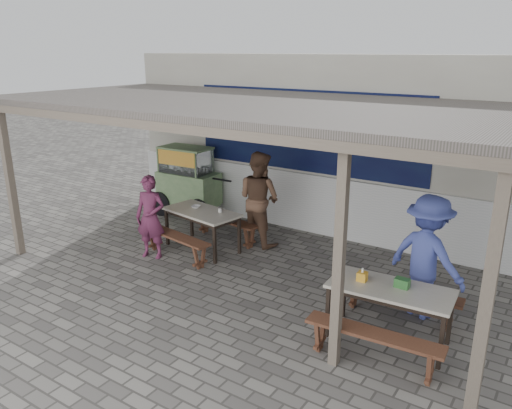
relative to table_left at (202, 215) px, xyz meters
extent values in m
plane|color=slate|center=(1.23, -1.01, -0.67)|extent=(60.00, 60.00, 0.00)
cube|color=beige|center=(1.23, 2.59, 1.08)|extent=(9.00, 1.20, 3.50)
cube|color=white|center=(1.23, 1.96, -0.07)|extent=(9.00, 0.10, 1.20)
cube|color=#0E1D42|center=(1.03, 1.97, 1.38)|extent=(5.00, 0.03, 1.60)
cube|color=#615853|center=(1.23, -0.01, 2.08)|extent=(9.00, 4.20, 0.12)
cube|color=#6F6254|center=(1.23, -2.06, 1.98)|extent=(9.00, 0.12, 0.12)
cube|color=#6F6254|center=(-2.67, -2.01, 0.68)|extent=(0.12, 0.12, 2.70)
cube|color=#6F6254|center=(5.13, -2.01, 0.68)|extent=(0.12, 0.12, 2.70)
cube|color=#6F6254|center=(3.58, -1.91, 0.68)|extent=(0.11, 0.11, 2.70)
cube|color=beige|center=(0.00, 0.00, 0.06)|extent=(1.55, 0.95, 0.04)
cube|color=black|center=(0.00, 0.00, 0.00)|extent=(1.43, 0.83, 0.06)
cube|color=black|center=(-0.71, -0.20, -0.32)|extent=(0.05, 0.05, 0.71)
cube|color=black|center=(0.61, -0.41, -0.32)|extent=(0.05, 0.05, 0.71)
cube|color=black|center=(-0.61, 0.41, -0.32)|extent=(0.05, 0.05, 0.71)
cube|color=black|center=(0.71, 0.20, -0.32)|extent=(0.05, 0.05, 0.71)
cube|color=brown|center=(-0.10, -0.61, -0.24)|extent=(1.58, 0.52, 0.04)
cube|color=brown|center=(-0.72, -0.51, -0.47)|extent=(0.09, 0.28, 0.41)
cube|color=brown|center=(0.52, -0.71, -0.47)|extent=(0.09, 0.28, 0.41)
cube|color=brown|center=(0.10, 0.61, -0.24)|extent=(1.58, 0.52, 0.04)
cube|color=brown|center=(-0.52, 0.71, -0.47)|extent=(0.09, 0.28, 0.41)
cube|color=brown|center=(0.72, 0.51, -0.47)|extent=(0.09, 0.28, 0.41)
cube|color=beige|center=(3.94, -1.08, 0.06)|extent=(1.56, 0.80, 0.04)
cube|color=black|center=(3.94, -1.08, 0.00)|extent=(1.46, 0.70, 0.06)
cube|color=black|center=(3.26, -1.42, -0.32)|extent=(0.05, 0.05, 0.71)
cube|color=black|center=(4.65, -1.33, -0.32)|extent=(0.05, 0.05, 0.71)
cube|color=black|center=(3.22, -0.84, -0.32)|extent=(0.05, 0.05, 0.71)
cube|color=black|center=(4.61, -0.74, -0.32)|extent=(0.05, 0.05, 0.71)
cube|color=brown|center=(3.98, -1.72, -0.24)|extent=(1.64, 0.38, 0.04)
cube|color=brown|center=(3.32, -1.76, -0.47)|extent=(0.07, 0.28, 0.41)
cube|color=brown|center=(4.64, -1.67, -0.47)|extent=(0.07, 0.28, 0.41)
cube|color=brown|center=(3.89, -0.45, -0.24)|extent=(1.64, 0.38, 0.04)
cube|color=brown|center=(3.23, -0.49, -0.47)|extent=(0.07, 0.28, 0.41)
cube|color=brown|center=(4.55, -0.41, -0.47)|extent=(0.07, 0.28, 0.41)
cube|color=#83A56E|center=(-1.52, 1.39, -0.03)|extent=(1.37, 0.75, 0.69)
cube|color=#83A56E|center=(-1.52, 1.39, -0.40)|extent=(1.32, 0.71, 0.05)
cylinder|color=black|center=(-2.05, 0.99, -0.40)|extent=(0.56, 0.07, 0.55)
cylinder|color=black|center=(-0.96, 1.04, -0.40)|extent=(0.56, 0.07, 0.55)
cube|color=silver|center=(-1.57, 1.39, 0.59)|extent=(1.12, 0.64, 0.54)
cube|color=#83A56E|center=(-1.57, 1.39, 0.86)|extent=(1.16, 0.68, 0.04)
cube|color=#E86336|center=(-1.56, 1.07, 0.68)|extent=(0.99, 0.06, 0.32)
cylinder|color=black|center=(-0.73, 1.42, 0.27)|extent=(0.69, 0.07, 0.04)
imported|color=#622544|center=(-0.53, -0.78, 0.08)|extent=(0.63, 0.51, 1.50)
imported|color=brown|center=(0.72, 0.83, 0.23)|extent=(0.97, 0.81, 1.80)
imported|color=#4855B1|center=(4.12, -0.16, 0.20)|extent=(1.28, 0.98, 1.75)
cube|color=#F5AA28|center=(3.56, -1.10, 0.14)|extent=(0.12, 0.12, 0.12)
cube|color=#306D30|center=(4.05, -1.00, 0.14)|extent=(0.18, 0.12, 0.12)
cylinder|color=beige|center=(0.33, 0.13, 0.12)|extent=(0.07, 0.07, 0.08)
imported|color=white|center=(-0.21, 0.09, 0.10)|extent=(0.20, 0.20, 0.04)
camera|label=1|loc=(5.64, -6.70, 2.92)|focal=35.00mm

